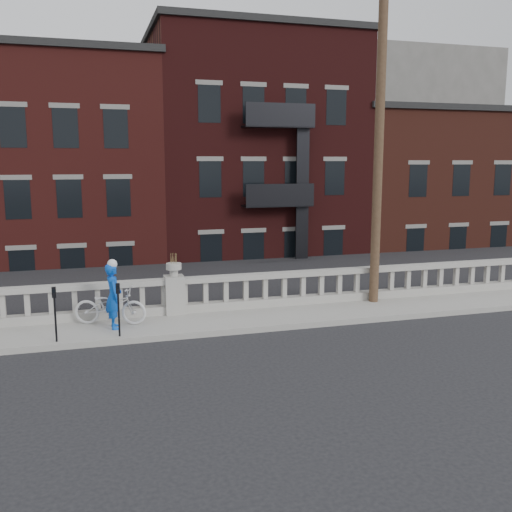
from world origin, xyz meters
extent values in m
plane|color=black|center=(0.00, 0.00, 0.00)|extent=(120.00, 120.00, 0.00)
cube|color=gray|center=(0.00, 3.00, 0.07)|extent=(32.00, 2.20, 0.15)
cube|color=gray|center=(0.00, 3.95, 0.28)|extent=(28.00, 0.34, 0.25)
cube|color=gray|center=(0.00, 3.95, 1.10)|extent=(28.00, 0.34, 0.16)
cube|color=gray|center=(0.00, 3.95, 0.70)|extent=(0.55, 0.55, 1.10)
cylinder|color=gray|center=(0.00, 3.95, 1.35)|extent=(0.24, 0.24, 0.20)
cylinder|color=gray|center=(0.00, 3.95, 1.53)|extent=(0.44, 0.44, 0.18)
cube|color=#605E59|center=(0.00, 4.30, -2.42)|extent=(36.00, 0.50, 5.15)
cube|color=black|center=(0.00, 25.95, -5.25)|extent=(80.00, 44.00, 0.50)
cube|color=#595651|center=(-2.00, 8.45, -3.00)|extent=(16.00, 7.00, 4.00)
cube|color=#595651|center=(22.00, 32.95, 4.00)|extent=(14.00, 14.00, 18.00)
cube|color=#4F1916|center=(-4.00, 19.95, 2.00)|extent=(10.00, 14.00, 14.00)
cube|color=black|center=(-4.00, 19.95, 9.15)|extent=(10.30, 14.30, 0.30)
cube|color=#360F0E|center=(6.00, 19.95, 2.75)|extent=(10.00, 14.00, 15.50)
cube|color=black|center=(6.00, 19.95, 10.65)|extent=(10.30, 14.30, 0.30)
cube|color=#4D2017|center=(16.00, 19.95, 1.00)|extent=(10.00, 14.00, 12.00)
cube|color=black|center=(16.00, 19.95, 7.15)|extent=(10.30, 14.30, 0.30)
cylinder|color=#422D1E|center=(6.20, 3.60, 5.15)|extent=(0.28, 0.28, 10.00)
cylinder|color=black|center=(-3.16, 2.15, 0.70)|extent=(0.05, 0.05, 1.10)
cube|color=black|center=(-3.16, 2.15, 1.38)|extent=(0.10, 0.08, 0.26)
cube|color=black|center=(-3.16, 2.10, 1.42)|extent=(0.06, 0.01, 0.08)
cylinder|color=black|center=(-1.66, 2.15, 0.70)|extent=(0.05, 0.05, 1.10)
cube|color=black|center=(-1.66, 2.15, 1.38)|extent=(0.10, 0.08, 0.26)
cube|color=black|center=(-1.66, 2.10, 1.42)|extent=(0.06, 0.01, 0.08)
imported|color=silver|center=(-1.82, 3.33, 0.66)|extent=(2.06, 1.27, 1.02)
imported|color=blue|center=(-1.74, 2.93, 1.02)|extent=(0.45, 0.66, 1.73)
camera|label=1|loc=(-2.28, -12.06, 4.50)|focal=40.00mm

